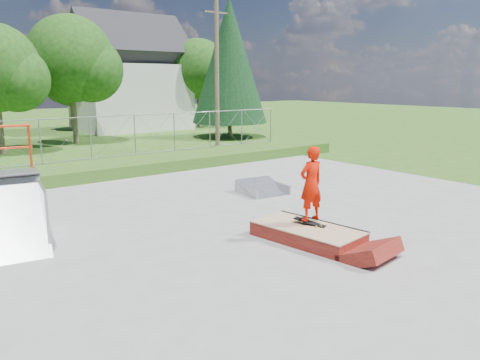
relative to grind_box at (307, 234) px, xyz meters
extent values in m
plane|color=#2C5F1B|center=(-0.77, 1.37, -0.19)|extent=(120.00, 120.00, 0.00)
cube|color=gray|center=(-0.77, 1.37, -0.17)|extent=(20.00, 16.00, 0.04)
cube|color=#2C5F1B|center=(-0.77, 10.87, 0.06)|extent=(24.00, 3.00, 0.50)
cube|color=maroon|center=(0.00, 0.00, -0.01)|extent=(1.58, 2.71, 0.36)
cube|color=tan|center=(0.00, 0.00, 0.18)|extent=(1.60, 2.74, 0.03)
cube|color=black|center=(0.16, 0.08, 0.24)|extent=(0.48, 0.82, 0.13)
imported|color=red|center=(0.16, 0.08, 1.12)|extent=(0.67, 0.46, 1.77)
cube|color=silver|center=(8.23, 27.37, 2.31)|extent=(8.00, 6.00, 5.00)
cube|color=#27272C|center=(8.23, 27.37, 5.71)|extent=(8.40, 6.08, 6.08)
cylinder|color=brown|center=(6.73, 13.37, 3.81)|extent=(0.24, 0.24, 8.00)
cylinder|color=brown|center=(-2.77, 19.37, 1.03)|extent=(0.30, 0.30, 2.45)
sphere|color=#163D10|center=(-1.93, 18.81, 3.66)|extent=(3.36, 3.36, 3.36)
cylinder|color=brown|center=(1.73, 21.37, 1.21)|extent=(0.30, 0.30, 2.80)
sphere|color=#163D10|center=(1.73, 21.37, 4.85)|extent=(5.12, 5.12, 5.12)
sphere|color=#163D10|center=(2.69, 20.73, 4.21)|extent=(3.84, 3.84, 3.84)
cylinder|color=brown|center=(13.23, 25.37, 1.12)|extent=(0.30, 0.30, 2.62)
sphere|color=#163D10|center=(13.23, 25.37, 4.53)|extent=(4.80, 4.80, 4.80)
sphere|color=#163D10|center=(14.13, 24.77, 3.93)|extent=(3.60, 3.60, 3.60)
cylinder|color=brown|center=(4.23, 29.37, 0.86)|extent=(0.30, 0.30, 2.10)
sphere|color=#163D10|center=(4.23, 29.37, 3.59)|extent=(3.84, 3.84, 3.84)
sphere|color=#163D10|center=(4.95, 28.89, 3.11)|extent=(2.88, 2.88, 2.88)
cylinder|color=brown|center=(11.23, 18.37, 0.41)|extent=(0.28, 0.28, 1.20)
cone|color=black|center=(11.23, 18.37, 4.86)|extent=(5.04, 5.04, 8.10)
camera|label=1|loc=(-7.68, -7.39, 3.54)|focal=35.00mm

